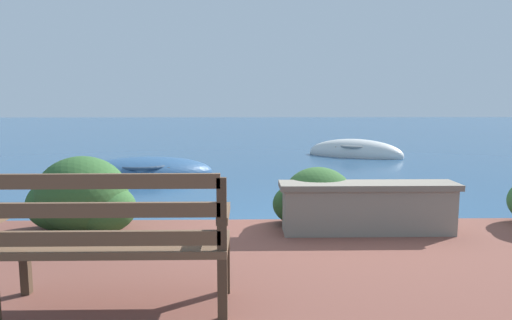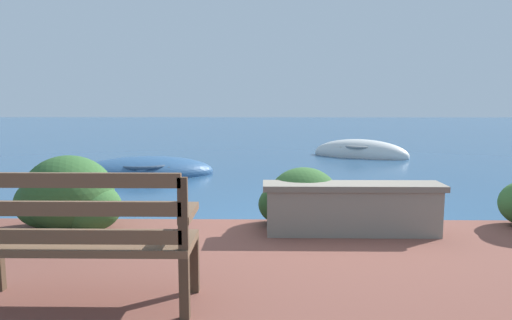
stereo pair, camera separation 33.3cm
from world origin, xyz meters
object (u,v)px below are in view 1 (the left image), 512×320
rowboat_nearest (143,174)px  rowboat_mid (355,154)px  mooring_buoy (57,195)px  park_bench (113,238)px

rowboat_nearest → rowboat_mid: size_ratio=1.11×
rowboat_mid → mooring_buoy: size_ratio=6.49×
park_bench → rowboat_nearest: (-1.34, 6.66, -0.64)m
rowboat_mid → mooring_buoy: (-6.18, -5.69, -0.00)m
park_bench → rowboat_mid: (3.97, 10.12, -0.63)m
park_bench → rowboat_nearest: size_ratio=0.46×
rowboat_mid → mooring_buoy: 8.40m
park_bench → rowboat_nearest: bearing=102.3°
park_bench → rowboat_mid: size_ratio=0.51×
park_bench → rowboat_nearest: park_bench is taller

